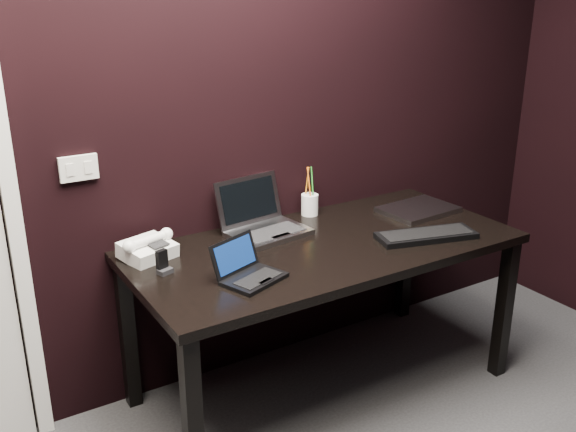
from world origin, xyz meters
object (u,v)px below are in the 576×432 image
silver_laptop (263,224)px  pen_cup (310,204)px  netbook (249,272)px  desk (325,259)px  desk_phone (148,248)px  mobile_phone (163,264)px  closed_laptop (418,210)px  ext_keyboard (426,235)px

silver_laptop → pen_cup: bearing=16.8°
netbook → silver_laptop: bearing=53.8°
netbook → pen_cup: pen_cup is taller
desk → desk_phone: (-0.71, 0.25, 0.12)m
silver_laptop → mobile_phone: silver_laptop is taller
silver_laptop → closed_laptop: bearing=-11.1°
netbook → closed_laptop: bearing=12.4°
mobile_phone → closed_laptop: bearing=0.5°
silver_laptop → ext_keyboard: 0.73m
mobile_phone → pen_cup: size_ratio=0.39×
desk → netbook: 0.49m
netbook → desk_phone: size_ratio=1.17×
desk → silver_laptop: bearing=124.9°
desk → desk_phone: desk_phone is taller
ext_keyboard → mobile_phone: (-1.13, 0.27, 0.02)m
ext_keyboard → silver_laptop: bearing=143.2°
closed_laptop → mobile_phone: 1.34m
closed_laptop → mobile_phone: (-1.34, -0.01, 0.02)m
closed_laptop → desk: bearing=-171.9°
netbook → pen_cup: (0.60, 0.49, 0.03)m
desk → pen_cup: bearing=67.1°
closed_laptop → desk_phone: size_ratio=1.53×
silver_laptop → mobile_phone: 0.57m
desk_phone → netbook: bearing=-57.0°
netbook → mobile_phone: netbook is taller
pen_cup → silver_laptop: bearing=-163.2°
closed_laptop → desk_phone: desk_phone is taller
desk → netbook: bearing=-162.1°
netbook → closed_laptop: 1.11m
ext_keyboard → mobile_phone: size_ratio=4.95×
closed_laptop → pen_cup: pen_cup is taller
ext_keyboard → mobile_phone: 1.16m
desk → mobile_phone: mobile_phone is taller
desk_phone → closed_laptop: bearing=-6.7°
netbook → closed_laptop: netbook is taller
closed_laptop → desk_phone: bearing=173.3°
ext_keyboard → desk: bearing=155.0°
netbook → silver_laptop: size_ratio=0.75×
silver_laptop → ext_keyboard: silver_laptop is taller
desk → closed_laptop: bearing=8.1°
ext_keyboard → netbook: bearing=177.1°
silver_laptop → closed_laptop: silver_laptop is taller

